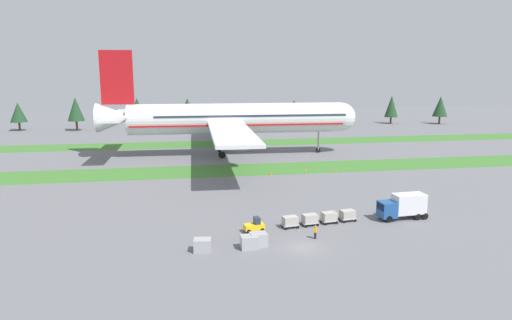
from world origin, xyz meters
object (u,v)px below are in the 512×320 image
at_px(airliner, 231,118).
at_px(baggage_tug, 255,226).
at_px(cargo_dolly_second, 310,219).
at_px(ground_crew_loader, 335,216).
at_px(catering_truck, 403,206).
at_px(cargo_dolly_lead, 290,221).
at_px(ground_crew_marshaller, 315,231).
at_px(uld_container_0, 202,245).
at_px(uld_container_2, 249,242).
at_px(taxiway_marker_3, 230,178).
at_px(taxiway_marker_0, 271,174).
at_px(cargo_dolly_fourth, 348,215).
at_px(taxiway_marker_1, 305,170).
at_px(taxiway_marker_2, 336,169).
at_px(uld_container_1, 258,240).
at_px(cargo_dolly_third, 329,217).

xyz_separation_m(airliner, baggage_tug, (-3.42, -56.46, -8.25)).
relative_size(cargo_dolly_second, ground_crew_loader, 1.39).
xyz_separation_m(airliner, catering_truck, (18.14, -54.64, -7.12)).
xyz_separation_m(baggage_tug, cargo_dolly_lead, (4.96, 0.81, 0.10)).
bearing_deg(ground_crew_marshaller, uld_container_0, 149.02).
distance_m(uld_container_2, taxiway_marker_3, 35.97).
bearing_deg(airliner, taxiway_marker_0, 13.49).
height_order(cargo_dolly_fourth, uld_container_2, uld_container_2).
relative_size(taxiway_marker_0, taxiway_marker_3, 1.36).
bearing_deg(baggage_tug, airliner, -12.69).
relative_size(ground_crew_marshaller, taxiway_marker_3, 3.86).
distance_m(airliner, taxiway_marker_1, 26.64).
bearing_deg(uld_container_0, ground_crew_marshaller, 7.19).
xyz_separation_m(cargo_dolly_lead, cargo_dolly_fourth, (8.59, 1.39, 0.00)).
relative_size(uld_container_2, taxiway_marker_2, 4.17).
relative_size(uld_container_2, taxiway_marker_3, 4.44).
bearing_deg(uld_container_2, taxiway_marker_3, 87.15).
xyz_separation_m(catering_truck, taxiway_marker_1, (-5.03, 33.20, -1.71)).
height_order(cargo_dolly_second, taxiway_marker_0, cargo_dolly_second).
height_order(airliner, uld_container_2, airliner).
height_order(cargo_dolly_fourth, uld_container_1, uld_container_1).
bearing_deg(taxiway_marker_0, uld_container_1, -103.50).
relative_size(cargo_dolly_lead, uld_container_2, 1.21).
bearing_deg(ground_crew_loader, taxiway_marker_3, -103.20).
bearing_deg(catering_truck, ground_crew_marshaller, 107.04).
relative_size(cargo_dolly_third, taxiway_marker_0, 3.95).
bearing_deg(taxiway_marker_3, ground_crew_loader, -68.25).
distance_m(uld_container_0, taxiway_marker_1, 46.97).
relative_size(cargo_dolly_fourth, ground_crew_loader, 1.39).
distance_m(ground_crew_marshaller, taxiway_marker_3, 34.78).
bearing_deg(cargo_dolly_second, cargo_dolly_lead, 90.00).
distance_m(uld_container_0, taxiway_marker_0, 40.61).
bearing_deg(uld_container_2, baggage_tug, 74.32).
height_order(cargo_dolly_lead, taxiway_marker_1, cargo_dolly_lead).
relative_size(cargo_dolly_second, uld_container_2, 1.21).
distance_m(catering_truck, uld_container_1, 23.02).
bearing_deg(taxiway_marker_1, ground_crew_marshaller, -103.70).
xyz_separation_m(baggage_tug, catering_truck, (21.57, 1.82, 1.14)).
distance_m(cargo_dolly_fourth, uld_container_1, 15.70).
distance_m(cargo_dolly_lead, taxiway_marker_0, 31.32).
bearing_deg(taxiway_marker_2, uld_container_1, -120.58).
bearing_deg(cargo_dolly_third, cargo_dolly_second, 90.00).
bearing_deg(uld_container_2, taxiway_marker_2, 58.49).
distance_m(airliner, taxiway_marker_0, 26.55).
bearing_deg(ground_crew_marshaller, uld_container_1, 151.59).
height_order(uld_container_2, taxiway_marker_0, uld_container_2).
xyz_separation_m(airliner, ground_crew_loader, (8.13, -54.57, -8.12)).
relative_size(cargo_dolly_second, taxiway_marker_0, 3.95).
distance_m(cargo_dolly_second, ground_crew_marshaller, 5.11).
height_order(ground_crew_loader, uld_container_2, ground_crew_loader).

